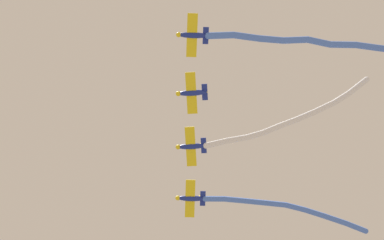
{
  "coord_description": "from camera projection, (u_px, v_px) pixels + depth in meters",
  "views": [
    {
      "loc": [
        28.13,
        8.9,
        6.84
      ],
      "look_at": [
        2.91,
        4.51,
        88.18
      ],
      "focal_mm": 58.43,
      "sensor_mm": 36.0,
      "label": 1
    }
  ],
  "objects": [
    {
      "name": "airplane_right_wing",
      "position": [
        192.0,
        93.0,
        83.98
      ],
      "size": [
        5.9,
        4.43,
        1.46
      ],
      "rotation": [
        0.0,
        0.0,
        4.83
      ],
      "color": "navy"
    },
    {
      "name": "airplane_left_wing",
      "position": [
        191.0,
        146.0,
        86.59
      ],
      "size": [
        5.9,
        4.43,
        1.46
      ],
      "rotation": [
        0.0,
        0.0,
        4.83
      ],
      "color": "navy"
    },
    {
      "name": "airplane_lead",
      "position": [
        190.0,
        198.0,
        88.63
      ],
      "size": [
        5.94,
        4.5,
        1.46
      ],
      "rotation": [
        0.0,
        0.0,
        4.91
      ],
      "color": "navy"
    },
    {
      "name": "smoke_trail_slot",
      "position": [
        330.0,
        44.0,
        84.02
      ],
      "size": [
        9.96,
        32.59,
        4.47
      ],
      "color": "#4C75DB"
    },
    {
      "name": "airplane_slot",
      "position": [
        192.0,
        35.0,
        81.93
      ],
      "size": [
        5.94,
        4.5,
        1.46
      ],
      "rotation": [
        0.0,
        0.0,
        4.92
      ],
      "color": "navy"
    },
    {
      "name": "smoke_trail_lead",
      "position": [
        287.0,
        209.0,
        88.98
      ],
      "size": [
        9.51,
        22.72,
        1.61
      ],
      "color": "#4C75DB"
    },
    {
      "name": "smoke_trail_left_wing",
      "position": [
        289.0,
        119.0,
        87.33
      ],
      "size": [
        5.58,
        24.6,
        5.02
      ],
      "color": "white"
    }
  ]
}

